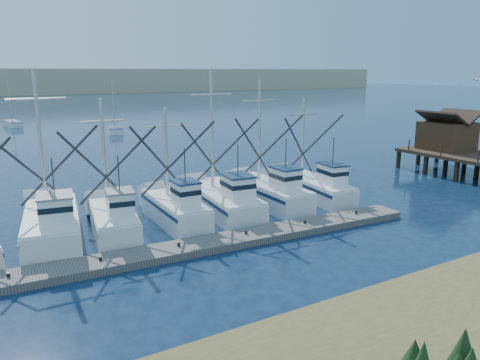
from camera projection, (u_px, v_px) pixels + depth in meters
name	position (u px, v px, depth m)	size (l,w,h in m)	color
ground	(376.00, 254.00, 24.36)	(500.00, 500.00, 0.00)	#0B1C34
floating_dock	(179.00, 250.00, 24.40)	(29.74, 1.98, 0.40)	slate
dune_ridge	(9.00, 81.00, 199.62)	(360.00, 60.00, 10.00)	tan
trawler_fleet	(141.00, 213.00, 28.11)	(29.66, 8.56, 9.37)	white
sailboat_near	(115.00, 130.00, 71.10)	(3.02, 5.45, 8.10)	white
sailboat_far	(13.00, 124.00, 79.35)	(2.70, 5.94, 8.10)	white
flying_gull	(477.00, 80.00, 36.92)	(1.16, 0.21, 0.21)	white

